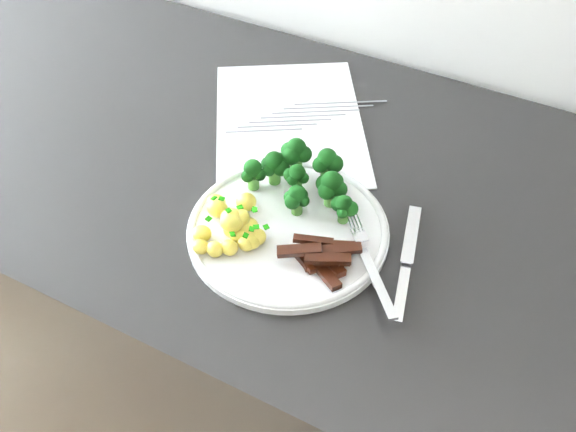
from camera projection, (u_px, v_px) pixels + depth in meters
name	position (u px, v px, depth m)	size (l,w,h in m)	color
counter	(319.00, 377.00, 1.20)	(2.51, 0.63, 0.94)	black
recipe_paper	(289.00, 122.00, 0.96)	(0.34, 0.37, 0.00)	white
plate	(288.00, 229.00, 0.81)	(0.25, 0.25, 0.01)	white
broccoli	(304.00, 174.00, 0.83)	(0.16, 0.10, 0.06)	#386D26
potatoes	(233.00, 224.00, 0.79)	(0.10, 0.11, 0.04)	#FFEE56
beef_strips	(324.00, 256.00, 0.76)	(0.09, 0.08, 0.03)	black
fork	(371.00, 266.00, 0.75)	(0.12, 0.14, 0.02)	silver
knife	(404.00, 275.00, 0.76)	(0.06, 0.17, 0.02)	silver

